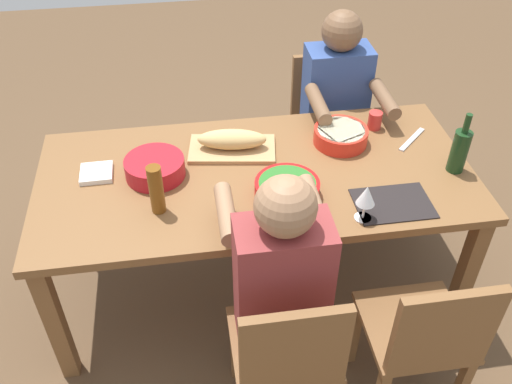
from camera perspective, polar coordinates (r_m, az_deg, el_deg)
The scene contains 20 objects.
ground_plane at distance 3.01m, azimuth 0.00°, elevation -9.20°, with size 8.00×8.00×0.00m, color brown.
dining_table at distance 2.55m, azimuth 0.00°, elevation 0.53°, with size 1.94×0.91×0.74m.
chair_near_right at distance 2.30m, azimuth 16.77°, elevation -13.91°, with size 0.40×0.40×0.85m.
chair_far_right at distance 3.37m, azimuth 7.09°, elevation 7.38°, with size 0.40×0.40×0.85m.
diner_far_right at distance 3.10m, azimuth 8.24°, elevation 8.89°, with size 0.41×0.53×1.20m.
chair_near_center at distance 2.17m, azimuth 3.20°, elevation -16.21°, with size 0.40×0.40×0.85m.
diner_near_center at distance 2.10m, azimuth 2.44°, elevation -8.84°, with size 0.41×0.53×1.20m.
serving_bowl_salad at distance 2.50m, azimuth -10.28°, elevation 2.57°, with size 0.26×0.26×0.09m.
serving_bowl_greens at distance 2.36m, azimuth 3.19°, elevation 0.39°, with size 0.27×0.27×0.07m.
serving_bowl_pasta at distance 2.70m, azimuth 8.61°, elevation 5.77°, with size 0.26×0.26×0.08m.
cutting_board at distance 2.63m, azimuth -2.44°, elevation 4.39°, with size 0.40×0.22×0.02m, color tan.
bread_loaf at distance 2.60m, azimuth -2.47°, elevation 5.38°, with size 0.32×0.11×0.09m, color tan.
wine_bottle at distance 2.61m, azimuth 20.02°, elevation 4.05°, with size 0.08×0.08×0.29m.
beer_bottle at distance 2.27m, azimuth -10.12°, elevation 0.25°, with size 0.06×0.06×0.22m, color brown.
wine_glass at distance 2.24m, azimuth 11.15°, elevation -0.47°, with size 0.08×0.08×0.17m.
placemat_near_right at distance 2.41m, azimuth 13.76°, elevation -1.14°, with size 0.32×0.23×0.01m, color black.
cup_far_right at distance 2.83m, azimuth 12.01°, elevation 7.15°, with size 0.07×0.07×0.09m, color red.
fork_near_center at distance 2.26m, azimuth -2.40°, elevation -2.83°, with size 0.02×0.17×0.01m, color silver.
carving_knife at distance 2.81m, azimuth 15.59°, elevation 5.18°, with size 0.23×0.02×0.01m, color silver.
napkin_stack at distance 2.58m, azimuth -15.93°, elevation 1.87°, with size 0.14×0.14×0.02m, color white.
Camera 1 is at (-0.29, -1.95, 2.28)m, focal length 39.29 mm.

